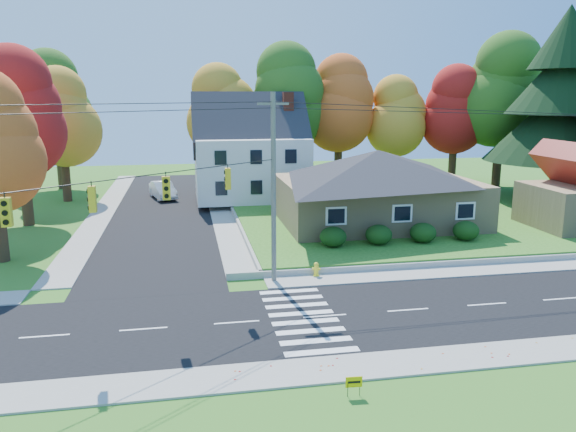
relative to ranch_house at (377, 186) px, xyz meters
name	(u,v)px	position (x,y,z in m)	size (l,w,h in m)	color
ground	(325,316)	(-8.00, -16.00, -3.27)	(120.00, 120.00, 0.00)	#3D7923
road_main	(325,316)	(-8.00, -16.00, -3.26)	(90.00, 8.00, 0.02)	black
road_cross	(163,210)	(-16.00, 10.00, -3.25)	(8.00, 44.00, 0.02)	black
sidewalk_north	(302,281)	(-8.00, -11.00, -3.23)	(90.00, 2.00, 0.08)	#9C9A90
sidewalk_south	(358,367)	(-8.00, -21.00, -3.23)	(90.00, 2.00, 0.08)	#9C9A90
lawn	(412,210)	(5.00, 5.00, -3.02)	(30.00, 30.00, 0.50)	#3D7923
ranch_house	(377,186)	(0.00, 0.00, 0.00)	(14.60, 10.60, 5.40)	tan
colonial_house	(251,154)	(-7.96, 12.00, 1.32)	(10.40, 8.40, 9.60)	silver
hedge_row	(401,234)	(-0.50, -6.20, -2.13)	(10.70, 1.70, 1.27)	#163A10
traffic_infrastructure	(316,200)	(-8.15, -14.65, 1.88)	(38.10, 10.66, 10.00)	#666059
tree_lot_0	(223,111)	(-10.00, 18.00, 5.04)	(6.72, 6.72, 12.51)	#3F2A19
tree_lot_1	(284,97)	(-4.00, 17.00, 6.35)	(7.84, 7.84, 14.60)	#3F2A19
tree_lot_2	(339,104)	(2.00, 18.00, 5.70)	(7.28, 7.28, 13.56)	#3F2A19
tree_lot_3	(397,116)	(8.00, 17.00, 4.39)	(6.16, 6.16, 11.47)	#3F2A19
tree_lot_4	(456,110)	(14.00, 16.00, 5.04)	(6.72, 6.72, 12.51)	#3F2A19
tree_lot_5	(503,91)	(18.00, 14.00, 7.00)	(8.40, 8.40, 15.64)	#3F2A19
conifer_east_a	(562,100)	(19.00, 6.00, 6.12)	(12.80, 12.80, 16.96)	#3F2A19
tree_west_1	(18,114)	(-26.00, 6.00, 5.20)	(7.28, 7.28, 13.56)	#3F2A19
tree_west_2	(61,118)	(-25.00, 16.00, 4.54)	(6.72, 6.72, 12.51)	#3F2A19
tree_west_3	(56,102)	(-27.00, 24.00, 5.85)	(7.84, 7.84, 14.60)	#3F2A19
white_car	(163,190)	(-16.13, 15.67, -2.43)	(1.73, 4.96, 1.63)	silver
fire_hydrant	(316,270)	(-7.08, -10.43, -2.86)	(0.48, 0.37, 0.84)	yellow
yard_sign	(354,382)	(-8.75, -22.88, -2.76)	(0.57, 0.06, 0.71)	black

